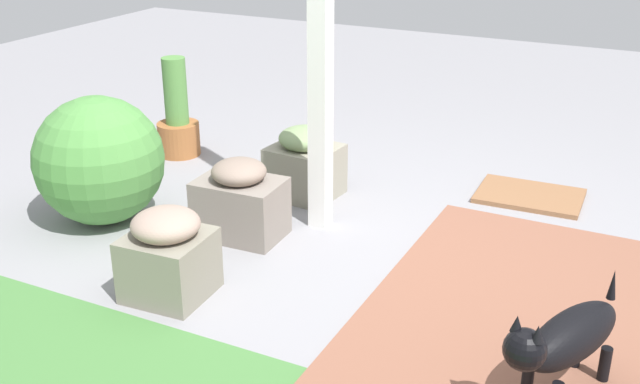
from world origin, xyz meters
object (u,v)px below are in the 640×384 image
Objects in this scene: terracotta_pot_tall at (178,121)px; porch_pillar at (321,12)px; dog at (565,339)px; stone_planter_nearest at (305,163)px; doormat at (530,196)px; round_shrub at (99,160)px; stone_planter_mid at (168,255)px; stone_planter_near at (240,201)px.

porch_pillar is at bearing 157.00° from terracotta_pot_tall.
terracotta_pot_tall is 3.40m from dog.
doormat is (-1.29, -0.59, -0.20)m from stone_planter_nearest.
stone_planter_nearest is at bearing 24.50° from doormat.
porch_pillar reaches higher than terracotta_pot_tall.
stone_planter_nearest is 0.68× the size of dog.
stone_planter_nearest is 2.28m from dog.
porch_pillar is 1.85m from terracotta_pot_tall.
porch_pillar is 3.29× the size of round_shrub.
stone_planter_nearest is 1.01× the size of stone_planter_mid.
stone_planter_nearest is at bearing -94.44° from stone_planter_near.
dog is 2.04m from doormat.
terracotta_pot_tall reaches higher than stone_planter_mid.
stone_planter_mid is 0.67× the size of dog.
porch_pillar reaches higher than stone_planter_nearest.
porch_pillar is at bearing -105.78° from stone_planter_mid.
porch_pillar is 1.83m from doormat.
dog is 1.05× the size of doormat.
stone_planter_mid is at bearing 148.57° from round_shrub.
round_shrub is at bearing 12.27° from stone_planter_near.
stone_planter_nearest is at bearing -90.43° from stone_planter_mid.
porch_pillar is at bearing -156.45° from round_shrub.
stone_planter_mid is 1.03m from round_shrub.
dog is at bearing 151.38° from terracotta_pot_tall.
terracotta_pot_tall is at bearing -23.00° from porch_pillar.
stone_planter_mid is at bearing 89.57° from stone_planter_nearest.
stone_planter_mid is 2.02m from terracotta_pot_tall.
porch_pillar is at bearing 129.07° from stone_planter_nearest.
dog is (-1.54, 1.02, -0.95)m from porch_pillar.
stone_planter_mid is at bearing 93.39° from stone_planter_near.
round_shrub is (0.83, 0.18, 0.16)m from stone_planter_near.
stone_planter_nearest is 1.43m from doormat.
terracotta_pot_tall is (1.11, -0.94, 0.04)m from stone_planter_near.
doormat is (0.54, -1.95, -0.26)m from dog.
porch_pillar is 3.83× the size of doormat.
porch_pillar is 1.10m from stone_planter_nearest.
terracotta_pot_tall is (1.15, -1.65, 0.04)m from stone_planter_mid.
stone_planter_near is 0.76× the size of doormat.
dog is at bearing 143.19° from stone_planter_nearest.
stone_planter_mid is 2.37m from doormat.
dog is (-1.83, -0.02, 0.06)m from stone_planter_mid.
round_shrub reaches higher than stone_planter_mid.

